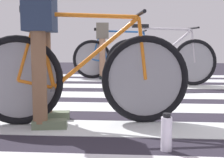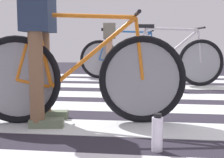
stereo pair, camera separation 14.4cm
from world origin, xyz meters
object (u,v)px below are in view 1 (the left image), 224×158
water_bottle (166,133)px  traffic_cone (22,69)px  bicycle_2_of_3 (162,61)px  cyclist_3_of_3 (103,43)px  bicycle_1_of_3 (82,77)px  bicycle_3_of_3 (119,58)px  cyclist_1_of_3 (42,42)px

water_bottle → traffic_cone: bearing=124.3°
bicycle_2_of_3 → cyclist_3_of_3: (-1.01, 0.95, 0.27)m
water_bottle → traffic_cone: traffic_cone is taller
bicycle_1_of_3 → traffic_cone: 2.70m
water_bottle → bicycle_3_of_3: bearing=96.9°
bicycle_3_of_3 → water_bottle: bicycle_3_of_3 is taller
bicycle_1_of_3 → bicycle_3_of_3: 3.24m
bicycle_1_of_3 → cyclist_3_of_3: (-0.16, 3.20, 0.27)m
cyclist_3_of_3 → bicycle_2_of_3: bearing=-50.1°
bicycle_2_of_3 → traffic_cone: size_ratio=3.27×
traffic_cone → cyclist_3_of_3: bearing=35.7°
cyclist_1_of_3 → traffic_cone: cyclist_1_of_3 is taller
bicycle_3_of_3 → cyclist_1_of_3: bearing=-104.7°
cyclist_1_of_3 → cyclist_3_of_3: bearing=79.3°
bicycle_3_of_3 → cyclist_3_of_3: 0.41m
bicycle_3_of_3 → water_bottle: (0.46, -3.82, -0.28)m
bicycle_2_of_3 → cyclist_1_of_3: bearing=-128.0°
cyclist_1_of_3 → bicycle_2_of_3: (1.16, 2.29, -0.27)m
bicycle_2_of_3 → cyclist_3_of_3: bearing=125.5°
bicycle_1_of_3 → cyclist_3_of_3: cyclist_3_of_3 is taller
bicycle_1_of_3 → bicycle_3_of_3: (0.15, 3.23, 0.00)m
bicycle_2_of_3 → cyclist_3_of_3: cyclist_3_of_3 is taller
cyclist_1_of_3 → cyclist_3_of_3: size_ratio=1.00×
cyclist_1_of_3 → bicycle_3_of_3: (0.46, 3.28, -0.27)m
cyclist_1_of_3 → bicycle_2_of_3: cyclist_1_of_3 is taller
bicycle_1_of_3 → traffic_cone: (-1.37, 2.32, -0.14)m
bicycle_1_of_3 → traffic_cone: bicycle_1_of_3 is taller
bicycle_2_of_3 → bicycle_3_of_3: size_ratio=0.99×
bicycle_1_of_3 → bicycle_3_of_3: bearing=79.2°
cyclist_1_of_3 → cyclist_3_of_3: (0.15, 3.24, -0.00)m
bicycle_2_of_3 → bicycle_3_of_3: bearing=114.1°
bicycle_1_of_3 → water_bottle: size_ratio=7.44×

